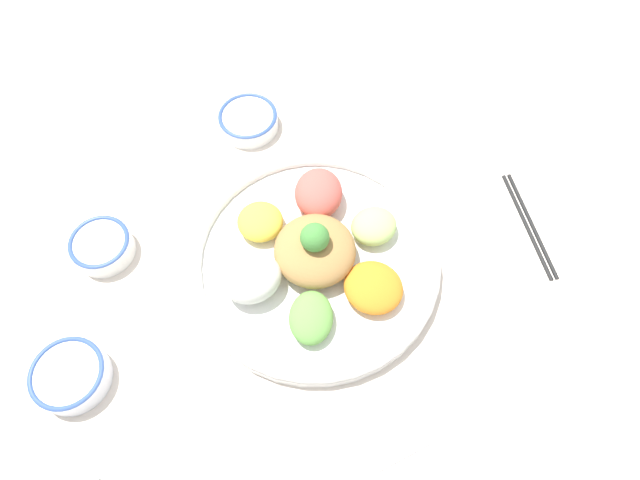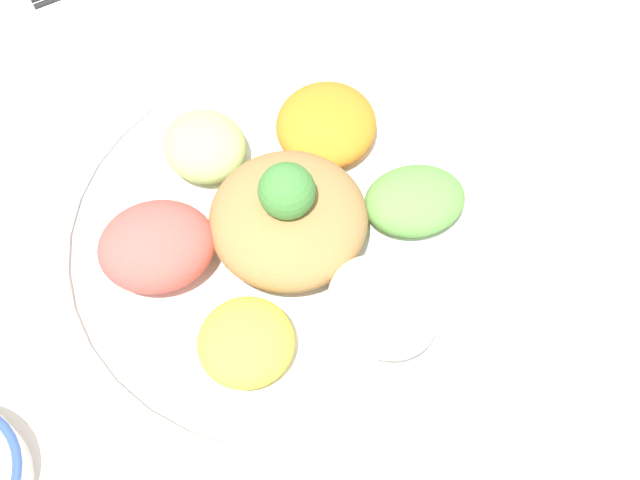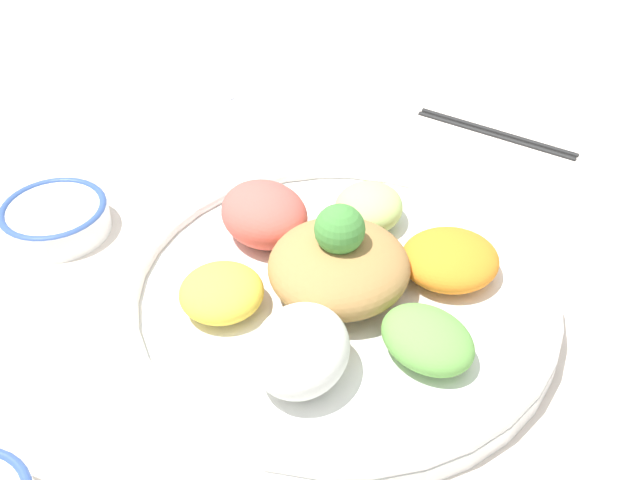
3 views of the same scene
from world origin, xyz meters
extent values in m
plane|color=silver|center=(0.00, 0.00, 0.00)|extent=(2.40, 2.40, 0.00)
cylinder|color=white|center=(-0.04, -0.04, 0.01)|extent=(0.40, 0.40, 0.02)
torus|color=white|center=(-0.04, -0.04, 0.03)|extent=(0.40, 0.40, 0.02)
ellipsoid|color=#B7DB7A|center=(0.04, -0.12, 0.04)|extent=(0.10, 0.10, 0.04)
ellipsoid|color=#E55B51|center=(0.07, -0.01, 0.05)|extent=(0.11, 0.10, 0.06)
ellipsoid|color=yellow|center=(-0.01, 0.06, 0.04)|extent=(0.09, 0.09, 0.04)
ellipsoid|color=white|center=(-0.11, 0.04, 0.05)|extent=(0.12, 0.12, 0.06)
ellipsoid|color=#6BAD4C|center=(-0.14, -0.06, 0.04)|extent=(0.10, 0.08, 0.04)
ellipsoid|color=orange|center=(-0.07, -0.14, 0.04)|extent=(0.11, 0.11, 0.04)
ellipsoid|color=#AD7F47|center=(-0.04, -0.04, 0.05)|extent=(0.13, 0.13, 0.06)
sphere|color=#478E3D|center=(-0.04, -0.04, 0.09)|extent=(0.05, 0.05, 0.05)
cube|color=silver|center=(-0.29, -0.24, 0.00)|extent=(0.07, 0.07, 0.01)
ellipsoid|color=silver|center=(-0.24, -0.29, 0.00)|extent=(0.06, 0.06, 0.01)
camera|label=1|loc=(-0.40, -0.16, 0.80)|focal=30.00mm
camera|label=2|loc=(-0.07, 0.32, 0.67)|focal=50.00mm
camera|label=3|loc=(-0.48, 0.22, 0.49)|focal=42.00mm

